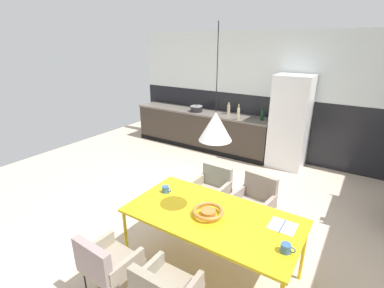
{
  "coord_description": "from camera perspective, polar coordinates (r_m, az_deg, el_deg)",
  "views": [
    {
      "loc": [
        1.86,
        -2.91,
        2.44
      ],
      "look_at": [
        -0.47,
        0.68,
        0.87
      ],
      "focal_mm": 26.41,
      "sensor_mm": 36.0,
      "label": 1
    }
  ],
  "objects": [
    {
      "name": "ground_plane",
      "position": [
        4.23,
        0.37,
        -15.07
      ],
      "size": [
        8.61,
        8.61,
        0.0
      ],
      "primitive_type": "plane",
      "color": "#C0AA94"
    },
    {
      "name": "back_wall_splashback_dark",
      "position": [
        6.45,
        14.97,
        3.46
      ],
      "size": [
        6.62,
        0.12,
        1.32
      ],
      "primitive_type": "cube",
      "color": "black",
      "rests_on": "ground"
    },
    {
      "name": "back_wall_panel_upper",
      "position": [
        6.21,
        16.09,
        15.2
      ],
      "size": [
        6.62,
        0.12,
        1.32
      ],
      "primitive_type": "cube",
      "color": "silver",
      "rests_on": "back_wall_splashback_dark"
    },
    {
      "name": "kitchen_counter",
      "position": [
        6.78,
        1.87,
        3.03
      ],
      "size": [
        3.38,
        0.63,
        0.88
      ],
      "color": "#362E25",
      "rests_on": "ground"
    },
    {
      "name": "refrigerator_column",
      "position": [
        5.9,
        19.17,
        4.13
      ],
      "size": [
        0.69,
        0.6,
        1.84
      ],
      "primitive_type": "cube",
      "color": "silver",
      "rests_on": "ground"
    },
    {
      "name": "dining_table",
      "position": [
        3.05,
        4.14,
        -14.68
      ],
      "size": [
        1.8,
        0.93,
        0.74
      ],
      "color": "gold",
      "rests_on": "ground"
    },
    {
      "name": "armchair_far_side",
      "position": [
        3.88,
        12.74,
        -10.49
      ],
      "size": [
        0.54,
        0.53,
        0.79
      ],
      "rotation": [
        0.0,
        0.0,
        3.01
      ],
      "color": "gray",
      "rests_on": "ground"
    },
    {
      "name": "armchair_facing_counter",
      "position": [
        4.11,
        4.23,
        -8.32
      ],
      "size": [
        0.5,
        0.48,
        0.75
      ],
      "rotation": [
        0.0,
        0.0,
        3.11
      ],
      "color": "gray",
      "rests_on": "ground"
    },
    {
      "name": "armchair_near_window",
      "position": [
        3.0,
        -17.19,
        -21.77
      ],
      "size": [
        0.51,
        0.49,
        0.75
      ],
      "rotation": [
        0.0,
        0.0,
        -0.04
      ],
      "color": "gray",
      "rests_on": "ground"
    },
    {
      "name": "fruit_bowl",
      "position": [
        2.99,
        3.27,
        -13.46
      ],
      "size": [
        0.33,
        0.33,
        0.07
      ],
      "color": "#B2662D",
      "rests_on": "dining_table"
    },
    {
      "name": "open_book",
      "position": [
        2.98,
        17.81,
        -15.55
      ],
      "size": [
        0.25,
        0.23,
        0.02
      ],
      "color": "white",
      "rests_on": "dining_table"
    },
    {
      "name": "mug_wide_latte",
      "position": [
        3.4,
        -5.34,
        -9.1
      ],
      "size": [
        0.12,
        0.08,
        0.08
      ],
      "color": "#335B93",
      "rests_on": "dining_table"
    },
    {
      "name": "mug_short_terracotta",
      "position": [
        2.68,
        18.45,
        -19.33
      ],
      "size": [
        0.13,
        0.09,
        0.08
      ],
      "color": "#335B93",
      "rests_on": "dining_table"
    },
    {
      "name": "cooking_pot",
      "position": [
        6.6,
        0.9,
        7.12
      ],
      "size": [
        0.28,
        0.28,
        0.16
      ],
      "color": "black",
      "rests_on": "kitchen_counter"
    },
    {
      "name": "bottle_vinegar_dark",
      "position": [
        5.97,
        9.34,
        6.09
      ],
      "size": [
        0.06,
        0.06,
        0.33
      ],
      "color": "tan",
      "rests_on": "kitchen_counter"
    },
    {
      "name": "bottle_oil_tall",
      "position": [
        6.43,
        7.39,
        7.0
      ],
      "size": [
        0.07,
        0.07,
        0.26
      ],
      "color": "tan",
      "rests_on": "kitchen_counter"
    },
    {
      "name": "bottle_spice_small",
      "position": [
        6.03,
        14.01,
        5.74
      ],
      "size": [
        0.07,
        0.07,
        0.28
      ],
      "color": "#0F3319",
      "rests_on": "kitchen_counter"
    },
    {
      "name": "pendant_lamp_over_table_near",
      "position": [
        2.62,
        4.77,
        3.59
      ],
      "size": [
        0.31,
        0.31,
        1.03
      ],
      "color": "black"
    }
  ]
}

